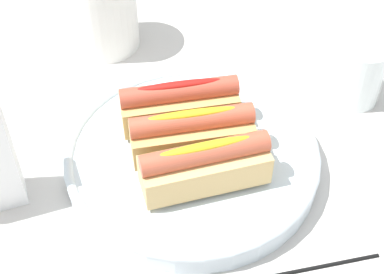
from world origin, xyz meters
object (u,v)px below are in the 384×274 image
object	(u,v)px
serving_bowl	(192,157)
hotdog_side	(180,103)
hotdog_front	(205,165)
water_glass	(359,76)
chopstick_near	(286,273)
hotdog_back	(192,132)
paper_towel_roll	(101,9)

from	to	relation	value
serving_bowl	hotdog_side	bearing A→B (deg)	78.52
hotdog_front	water_glass	distance (m)	0.29
water_glass	chopstick_near	distance (m)	0.32
hotdog_front	water_glass	size ratio (longest dim) A/B	1.74
water_glass	chopstick_near	world-z (taller)	water_glass
hotdog_back	chopstick_near	world-z (taller)	hotdog_back
hotdog_back	hotdog_side	size ratio (longest dim) A/B	1.00
hotdog_back	paper_towel_roll	xyz separation A→B (m)	(-0.00, 0.30, 0.00)
serving_bowl	paper_towel_roll	world-z (taller)	paper_towel_roll
hotdog_front	hotdog_side	size ratio (longest dim) A/B	0.99
hotdog_side	paper_towel_roll	bearing A→B (deg)	93.43
serving_bowl	hotdog_front	world-z (taller)	hotdog_front
hotdog_back	hotdog_front	bearing A→B (deg)	-101.48
hotdog_front	water_glass	world-z (taller)	hotdog_front
paper_towel_roll	water_glass	bearing A→B (deg)	-46.37
water_glass	paper_towel_roll	world-z (taller)	paper_towel_roll
hotdog_side	hotdog_front	bearing A→B (deg)	-101.48
hotdog_side	paper_towel_roll	xyz separation A→B (m)	(-0.01, 0.25, 0.00)
water_glass	paper_towel_roll	xyz separation A→B (m)	(-0.27, 0.29, 0.03)
paper_towel_roll	chopstick_near	xyz separation A→B (m)	(0.02, -0.49, -0.06)
chopstick_near	hotdog_front	bearing A→B (deg)	117.72
serving_bowl	water_glass	world-z (taller)	water_glass
serving_bowl	hotdog_front	distance (m)	0.07
hotdog_front	paper_towel_roll	world-z (taller)	paper_towel_roll
water_glass	paper_towel_roll	bearing A→B (deg)	133.63
hotdog_back	water_glass	world-z (taller)	hotdog_back
serving_bowl	hotdog_back	bearing A→B (deg)	90.00
hotdog_front	hotdog_back	world-z (taller)	same
hotdog_back	chopstick_near	distance (m)	0.20
hotdog_back	hotdog_side	distance (m)	0.06
hotdog_back	chopstick_near	xyz separation A→B (m)	(0.02, -0.19, -0.06)
water_glass	chopstick_near	size ratio (longest dim) A/B	0.41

